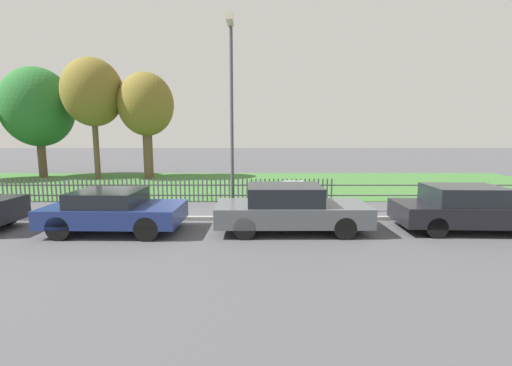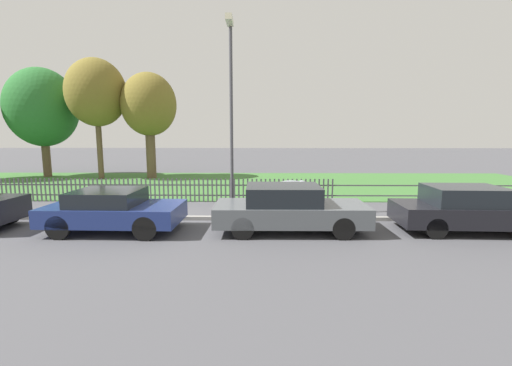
% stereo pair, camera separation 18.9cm
% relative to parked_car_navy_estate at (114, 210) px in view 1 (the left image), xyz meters
% --- Properties ---
extents(ground_plane, '(120.00, 120.00, 0.00)m').
position_rel_parked_car_navy_estate_xyz_m(ground_plane, '(-0.06, 1.29, -0.65)').
color(ground_plane, '#4C4C51').
extents(kerb_stone, '(42.87, 0.20, 0.12)m').
position_rel_parked_car_navy_estate_xyz_m(kerb_stone, '(-0.06, 1.39, -0.59)').
color(kerb_stone, gray).
rests_on(kerb_stone, ground).
extents(grass_strip, '(42.87, 10.76, 0.01)m').
position_rel_parked_car_navy_estate_xyz_m(grass_strip, '(-0.06, 9.82, -0.65)').
color(grass_strip, '#3D7033').
rests_on(grass_strip, ground).
extents(park_fence, '(42.87, 0.05, 0.99)m').
position_rel_parked_car_navy_estate_xyz_m(park_fence, '(-0.06, 4.45, -0.16)').
color(park_fence, '#4C4C51').
rests_on(park_fence, ground).
extents(parked_car_navy_estate, '(3.87, 1.94, 1.23)m').
position_rel_parked_car_navy_estate_xyz_m(parked_car_navy_estate, '(0.00, 0.00, 0.00)').
color(parked_car_navy_estate, navy).
rests_on(parked_car_navy_estate, ground).
extents(parked_car_red_compact, '(4.39, 1.82, 1.36)m').
position_rel_parked_car_navy_estate_xyz_m(parked_car_red_compact, '(5.11, 0.08, 0.04)').
color(parked_car_red_compact, '#51565B').
rests_on(parked_car_red_compact, ground).
extents(parked_car_white_van, '(4.28, 1.85, 1.34)m').
position_rel_parked_car_navy_estate_xyz_m(parked_car_white_van, '(10.36, 0.12, 0.02)').
color(parked_car_white_van, black).
rests_on(parked_car_white_van, ground).
extents(covered_motorcycle, '(1.86, 0.87, 1.13)m').
position_rel_parked_car_navy_estate_xyz_m(covered_motorcycle, '(5.49, 2.94, 0.03)').
color(covered_motorcycle, black).
rests_on(covered_motorcycle, ground).
extents(tree_behind_motorcycle, '(4.40, 4.40, 7.09)m').
position_rel_parked_car_navy_estate_xyz_m(tree_behind_motorcycle, '(-10.00, 12.86, 3.89)').
color(tree_behind_motorcycle, brown).
rests_on(tree_behind_motorcycle, ground).
extents(tree_mid_park, '(3.63, 3.63, 7.49)m').
position_rel_parked_car_navy_estate_xyz_m(tree_mid_park, '(-5.96, 11.96, 4.72)').
color(tree_mid_park, brown).
rests_on(tree_mid_park, ground).
extents(tree_far_left, '(3.44, 3.44, 6.68)m').
position_rel_parked_car_navy_estate_xyz_m(tree_far_left, '(-2.80, 12.30, 3.97)').
color(tree_far_left, brown).
rests_on(tree_far_left, ground).
extents(street_lamp, '(0.20, 0.79, 6.41)m').
position_rel_parked_car_navy_estate_xyz_m(street_lamp, '(3.33, 1.69, 3.32)').
color(street_lamp, '#47474C').
rests_on(street_lamp, ground).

